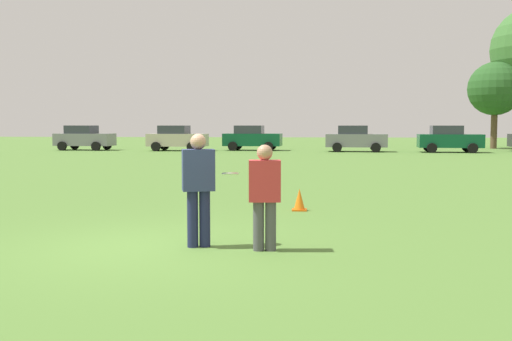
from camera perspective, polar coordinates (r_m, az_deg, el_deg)
ground_plane at (r=9.19m, az=-9.59°, el=-7.32°), size 160.12×160.12×0.00m
player_thrower at (r=8.98m, az=-5.60°, el=-1.26°), size 0.54×0.40×1.73m
player_defender at (r=8.68m, az=0.84°, el=-2.06°), size 0.49×0.31×1.58m
frisbee at (r=9.11m, az=-2.49°, el=-0.29°), size 0.27×0.27×0.07m
traffic_cone at (r=12.86m, az=4.23°, el=-2.87°), size 0.32×0.32×0.48m
parked_car_near_left at (r=45.37m, az=-16.32°, el=3.08°), size 4.31×2.42×1.82m
parked_car_mid_left at (r=42.80m, az=-7.69°, el=3.15°), size 4.31×2.42×1.82m
parked_car_center at (r=43.12m, az=-0.41°, el=3.19°), size 4.31×2.42×1.82m
parked_car_mid_right at (r=41.56m, az=9.62°, el=3.09°), size 4.31×2.42×1.82m
parked_car_near_right at (r=42.03m, az=18.21°, el=2.94°), size 4.31×2.42×1.82m
tree_west_oak at (r=49.99m, az=22.17°, el=7.33°), size 4.17×4.17×6.78m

